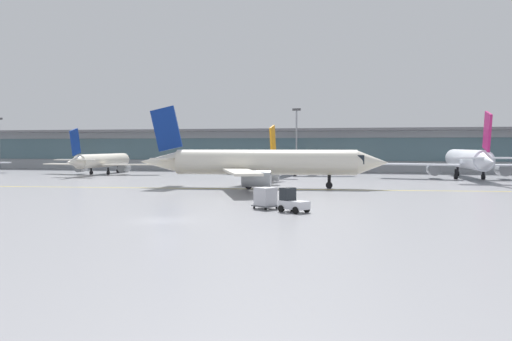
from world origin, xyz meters
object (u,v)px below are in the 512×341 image
(gate_airplane_2, at_px, (287,161))
(cargo_dolly_lead, at_px, (265,197))
(gate_airplane_3, at_px, (468,160))
(taxiing_regional_jet, at_px, (262,163))
(apron_light_mast_1, at_px, (296,137))
(gate_airplane_1, at_px, (102,161))
(baggage_tug, at_px, (292,202))

(gate_airplane_2, bearing_deg, cargo_dolly_lead, -169.06)
(gate_airplane_2, xyz_separation_m, gate_airplane_3, (32.57, -4.67, 0.48))
(gate_airplane_2, xyz_separation_m, taxiing_regional_jet, (2.16, -32.70, 0.57))
(gate_airplane_2, relative_size, apron_light_mast_1, 2.04)
(gate_airplane_3, xyz_separation_m, apron_light_mast_1, (-32.76, 18.13, 4.33))
(taxiing_regional_jet, bearing_deg, gate_airplane_3, 37.20)
(gate_airplane_3, distance_m, apron_light_mast_1, 37.69)
(taxiing_regional_jet, relative_size, apron_light_mast_1, 2.46)
(gate_airplane_1, relative_size, baggage_tug, 9.20)
(gate_airplane_2, distance_m, apron_light_mast_1, 14.29)
(apron_light_mast_1, bearing_deg, gate_airplane_2, -89.22)
(gate_airplane_2, distance_m, taxiing_regional_jet, 32.78)
(gate_airplane_1, bearing_deg, cargo_dolly_lead, -141.55)
(gate_airplane_1, xyz_separation_m, apron_light_mast_1, (36.54, 18.42, 4.94))
(baggage_tug, distance_m, apron_light_mast_1, 73.39)
(gate_airplane_3, height_order, taxiing_regional_jet, taxiing_regional_jet)
(gate_airplane_1, distance_m, taxiing_regional_jet, 47.77)
(gate_airplane_3, distance_m, taxiing_regional_jet, 41.36)
(cargo_dolly_lead, bearing_deg, baggage_tug, -0.00)
(gate_airplane_2, height_order, taxiing_regional_jet, taxiing_regional_jet)
(gate_airplane_1, relative_size, apron_light_mast_1, 1.94)
(gate_airplane_3, relative_size, cargo_dolly_lead, 12.61)
(gate_airplane_3, relative_size, apron_light_mast_1, 2.39)
(gate_airplane_2, relative_size, baggage_tug, 9.67)
(baggage_tug, relative_size, cargo_dolly_lead, 1.11)
(gate_airplane_3, height_order, apron_light_mast_1, apron_light_mast_1)
(apron_light_mast_1, bearing_deg, gate_airplane_1, -153.25)
(cargo_dolly_lead, xyz_separation_m, apron_light_mast_1, (-7.85, 70.42, 6.57))
(gate_airplane_1, bearing_deg, gate_airplane_2, -84.35)
(gate_airplane_2, height_order, gate_airplane_3, gate_airplane_3)
(gate_airplane_2, relative_size, cargo_dolly_lead, 10.77)
(gate_airplane_2, bearing_deg, gate_airplane_3, -94.87)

